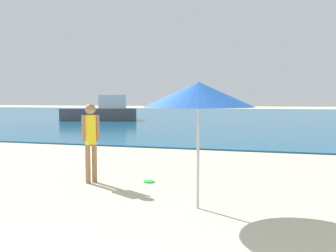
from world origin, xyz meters
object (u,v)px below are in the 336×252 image
object	(u,v)px
person_standing	(91,138)
boat_near	(102,112)
frisbee	(149,182)
beach_umbrella	(198,95)

from	to	relation	value
person_standing	boat_near	distance (m)	22.90
frisbee	beach_umbrella	world-z (taller)	beach_umbrella
frisbee	person_standing	bearing A→B (deg)	-162.17
person_standing	beach_umbrella	xyz separation A→B (m)	(2.51, -1.16, 0.88)
boat_near	person_standing	bearing A→B (deg)	94.54
beach_umbrella	boat_near	bearing A→B (deg)	119.73
person_standing	frisbee	distance (m)	1.53
person_standing	beach_umbrella	distance (m)	2.90
person_standing	beach_umbrella	world-z (taller)	beach_umbrella
person_standing	beach_umbrella	size ratio (longest dim) A/B	0.82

